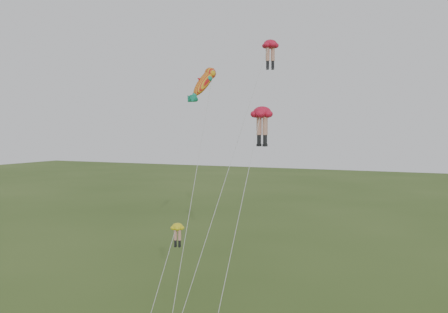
% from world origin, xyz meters
% --- Properties ---
extents(legs_kite_red_high, '(2.54, 14.97, 21.11)m').
position_xyz_m(legs_kite_red_high, '(1.42, 12.69, 20.18)').
color(legs_kite_red_high, red).
rests_on(legs_kite_red_high, ground).
extents(legs_kite_red_mid, '(1.88, 11.34, 15.63)m').
position_xyz_m(legs_kite_red_mid, '(2.89, 7.19, 14.84)').
color(legs_kite_red_mid, red).
rests_on(legs_kite_red_mid, ground).
extents(legs_kite_yellow, '(1.07, 5.80, 8.05)m').
position_xyz_m(legs_kite_yellow, '(-1.38, 2.95, 7.31)').
color(legs_kite_yellow, yellow).
rests_on(legs_kite_yellow, ground).
extents(fish_kite, '(2.82, 10.16, 18.83)m').
position_xyz_m(fish_kite, '(-1.87, 7.99, 17.40)').
color(fish_kite, gold).
rests_on(fish_kite, ground).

